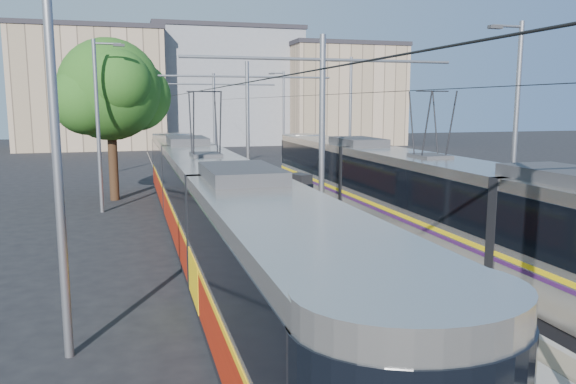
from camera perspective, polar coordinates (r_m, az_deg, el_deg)
name	(u,v)px	position (r m, az deg, el deg)	size (l,w,h in m)	color
ground	(448,354)	(12.46, 15.99, -15.50)	(160.00, 160.00, 0.00)	black
platform	(261,205)	(27.72, -2.76, -1.32)	(4.00, 50.00, 0.30)	gray
tactile_strip_left	(232,203)	(27.40, -5.72, -1.15)	(0.70, 50.00, 0.01)	gray
tactile_strip_right	(289,201)	(28.05, 0.12, -0.87)	(0.70, 50.00, 0.01)	gray
rails	(261,208)	(27.74, -2.76, -1.60)	(8.71, 70.00, 0.03)	gray
tram_left	(207,201)	(19.90, -8.24, -0.93)	(2.43, 31.56, 5.50)	black
tram_right	(428,200)	(19.72, 14.05, -0.75)	(2.43, 30.91, 5.50)	black
catenary	(275,117)	(24.51, -1.32, 7.63)	(9.20, 70.00, 7.00)	gray
street_lamps	(244,120)	(31.20, -4.50, 7.26)	(15.18, 38.22, 8.00)	gray
shelter	(300,199)	(21.83, 1.20, -0.76)	(0.89, 1.10, 2.11)	black
tree	(117,92)	(31.22, -17.00, 9.73)	(5.82, 5.38, 8.46)	#382314
building_left	(92,89)	(69.70, -19.30, 9.86)	(16.32, 12.24, 13.60)	tan
building_centre	(223,87)	(74.60, -6.58, 10.55)	(18.36, 14.28, 14.49)	gray
building_right	(341,95)	(72.46, 5.39, 9.83)	(14.28, 10.20, 12.49)	tan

